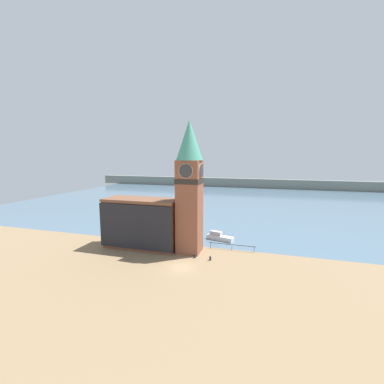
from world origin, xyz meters
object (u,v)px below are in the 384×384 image
(clock_tower, at_px, (189,184))
(mooring_bollard_near, at_px, (210,258))
(boat_near, at_px, (219,237))
(mooring_bollard_far, at_px, (195,256))
(pier_building, at_px, (142,223))

(clock_tower, xyz_separation_m, mooring_bollard_near, (4.56, -2.94, -12.24))
(boat_near, bearing_deg, mooring_bollard_far, -86.68)
(clock_tower, height_order, pier_building, clock_tower)
(pier_building, bearing_deg, mooring_bollard_near, -10.41)
(pier_building, relative_size, mooring_bollard_far, 18.98)
(pier_building, height_order, mooring_bollard_near, pier_building)
(mooring_bollard_near, bearing_deg, boat_near, 92.50)
(pier_building, xyz_separation_m, mooring_bollard_far, (11.32, -2.34, -4.36))
(clock_tower, distance_m, mooring_bollard_near, 13.39)
(clock_tower, bearing_deg, boat_near, 63.23)
(boat_near, distance_m, mooring_bollard_near, 11.05)
(mooring_bollard_near, height_order, mooring_bollard_far, mooring_bollard_far)
(mooring_bollard_far, bearing_deg, clock_tower, 123.30)
(boat_near, relative_size, mooring_bollard_far, 7.66)
(mooring_bollard_near, bearing_deg, pier_building, 169.59)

